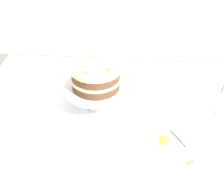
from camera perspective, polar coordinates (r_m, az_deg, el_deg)
name	(u,v)px	position (r m, az deg, el deg)	size (l,w,h in m)	color
dining_table	(122,134)	(1.44, 1.83, -7.97)	(1.40, 1.00, 0.74)	white
linen_napkin	(97,105)	(1.46, -2.77, -2.74)	(0.32, 0.32, 0.00)	white
cake_stand	(96,90)	(1.41, -2.86, -0.10)	(0.29, 0.29, 0.10)	silver
layer_cake	(96,76)	(1.37, -2.95, 2.40)	(0.22, 0.22, 0.12)	brown
fallen_rose	(165,140)	(1.27, 9.52, -8.93)	(0.11, 0.10, 0.04)	#2D6028
loose_petal_0	(191,162)	(1.23, 14.08, -12.61)	(0.04, 0.02, 0.00)	#E56B51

